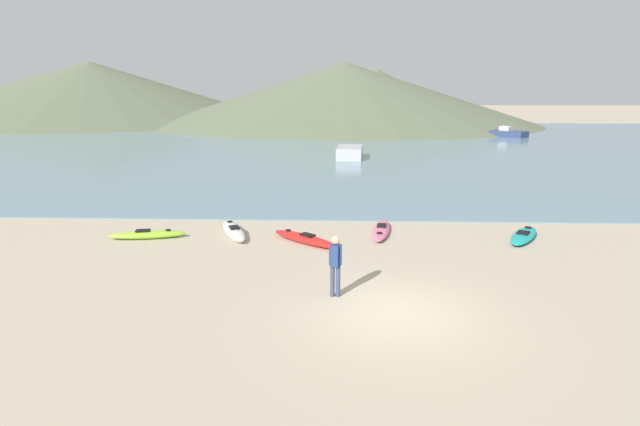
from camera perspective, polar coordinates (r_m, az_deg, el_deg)
The scene contains 13 objects.
ground_plane at distance 13.28m, azimuth 8.59°, elevation -11.27°, with size 400.00×400.00×0.00m, color tan.
bay_water at distance 56.54m, azimuth 3.73°, elevation 8.08°, with size 160.00×70.00×0.06m, color slate.
far_hill_left at distance 111.20m, azimuth -24.61°, elevation 12.57°, with size 73.27×73.27×11.31m, color #5B664C.
far_hill_midleft at distance 90.26m, azimuth 2.78°, elevation 13.53°, with size 66.61×66.61×10.57m, color #5B664C.
far_hill_midright at distance 101.04m, azimuth 6.25°, elevation 13.35°, with size 38.80×38.80×10.07m, color #5B664C.
kayak_on_sand_0 at distance 20.90m, azimuth 22.25°, elevation -2.40°, with size 2.14×2.89×0.32m.
kayak_on_sand_1 at distance 20.33m, azimuth 7.01°, elevation -1.92°, with size 1.14×3.34×0.30m.
kayak_on_sand_2 at distance 20.23m, azimuth -9.83°, elevation -2.00°, with size 1.81×3.17×0.37m.
kayak_on_sand_3 at distance 18.87m, azimuth -1.78°, elevation -2.94°, with size 2.83×2.51×0.37m.
kayak_on_sand_4 at distance 20.52m, azimuth -19.15°, elevation -2.36°, with size 2.98×1.10×0.36m.
person_near_foreground at distance 13.79m, azimuth 1.76°, elevation -5.62°, with size 0.36×0.29×1.76m.
moored_boat_0 at distance 42.70m, azimuth 3.42°, elevation 6.94°, with size 2.35×4.30×0.96m.
moored_boat_1 at distance 67.24m, azimuth 20.75°, elevation 8.54°, with size 4.45×4.46×1.28m.
Camera 1 is at (-1.49, -11.96, 5.58)m, focal length 28.00 mm.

